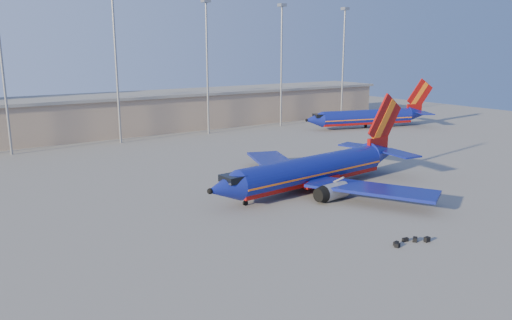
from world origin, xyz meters
name	(u,v)px	position (x,y,z in m)	size (l,w,h in m)	color
ground	(276,193)	(0.00, 0.00, 0.00)	(220.00, 220.00, 0.00)	slate
terminal_building	(165,110)	(10.00, 58.00, 4.32)	(122.00, 16.00, 8.50)	gray
light_mast_row	(164,53)	(5.00, 46.00, 17.55)	(101.60, 1.60, 28.65)	gray
aircraft_main	(316,170)	(5.78, -1.18, 2.57)	(35.58, 34.11, 12.05)	navy
aircraft_second	(369,117)	(50.42, 31.60, 2.61)	(32.91, 16.00, 11.40)	navy
luggage_pile	(410,241)	(0.82, -21.27, 0.21)	(4.11, 1.66, 0.50)	black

